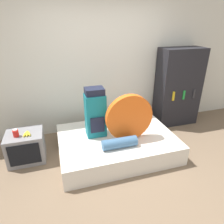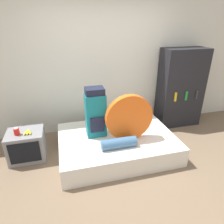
# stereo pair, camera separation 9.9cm
# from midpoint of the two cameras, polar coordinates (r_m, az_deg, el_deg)

# --- Properties ---
(ground_plane) EXTENTS (16.00, 16.00, 0.00)m
(ground_plane) POSITION_cam_midpoint_polar(r_m,az_deg,el_deg) (3.09, 5.68, -18.45)
(ground_plane) COLOR brown
(wall_back) EXTENTS (8.00, 0.05, 2.60)m
(wall_back) POSITION_cam_midpoint_polar(r_m,az_deg,el_deg) (3.95, -2.07, 13.00)
(wall_back) COLOR silver
(wall_back) RESTS_ON ground_plane
(bed) EXTENTS (1.92, 1.37, 0.32)m
(bed) POSITION_cam_midpoint_polar(r_m,az_deg,el_deg) (3.50, 2.11, -8.97)
(bed) COLOR silver
(bed) RESTS_ON ground_plane
(backpack) EXTENTS (0.32, 0.29, 0.83)m
(backpack) POSITION_cam_midpoint_polar(r_m,az_deg,el_deg) (3.28, -3.87, -0.24)
(backpack) COLOR #14707F
(backpack) RESTS_ON bed
(tent_bag) EXTENTS (0.76, 0.10, 0.76)m
(tent_bag) POSITION_cam_midpoint_polar(r_m,az_deg,el_deg) (3.16, 5.79, -1.66)
(tent_bag) COLOR #E05B19
(tent_bag) RESTS_ON bed
(sleeping_roll) EXTENTS (0.54, 0.16, 0.16)m
(sleeping_roll) POSITION_cam_midpoint_polar(r_m,az_deg,el_deg) (3.08, 2.91, -8.85)
(sleeping_roll) COLOR #3D668E
(sleeping_roll) RESTS_ON bed
(television) EXTENTS (0.57, 0.50, 0.49)m
(television) POSITION_cam_midpoint_polar(r_m,az_deg,el_deg) (3.58, -22.42, -8.69)
(television) COLOR gray
(television) RESTS_ON ground_plane
(canister) EXTENTS (0.08, 0.08, 0.12)m
(canister) POSITION_cam_midpoint_polar(r_m,az_deg,el_deg) (3.41, -24.86, -5.07)
(canister) COLOR red
(canister) RESTS_ON television
(banana_bunch) EXTENTS (0.13, 0.17, 0.04)m
(banana_bunch) POSITION_cam_midpoint_polar(r_m,az_deg,el_deg) (3.40, -22.17, -5.34)
(banana_bunch) COLOR yellow
(banana_bunch) RESTS_ON television
(bookshelf) EXTENTS (0.90, 0.46, 1.62)m
(bookshelf) POSITION_cam_midpoint_polar(r_m,az_deg,el_deg) (4.45, 19.60, 6.41)
(bookshelf) COLOR black
(bookshelf) RESTS_ON ground_plane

